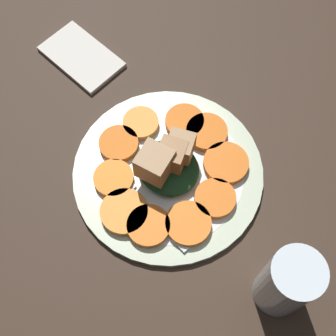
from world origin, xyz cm
name	(u,v)px	position (x,y,z in cm)	size (l,w,h in cm)	color
table_slab	(168,177)	(0.00, 0.00, 1.00)	(120.00, 120.00, 2.00)	#38281E
plate	(168,172)	(0.00, 0.00, 2.52)	(28.13, 28.13, 1.05)	beige
carrot_slice_0	(188,224)	(7.73, -4.09, 3.63)	(6.46, 6.46, 1.07)	orange
carrot_slice_1	(215,198)	(7.99, 1.29, 3.63)	(5.92, 5.92, 1.07)	orange
carrot_slice_2	(226,163)	(5.51, 6.57, 3.63)	(6.69, 6.69, 1.07)	orange
carrot_slice_3	(209,134)	(0.43, 8.55, 3.63)	(6.31, 6.31, 1.07)	orange
carrot_slice_4	(184,122)	(-3.69, 7.61, 3.63)	(5.97, 5.97, 1.07)	#D66115
carrot_slice_5	(141,123)	(-8.39, 2.82, 3.63)	(5.54, 5.54, 1.07)	orange
carrot_slice_6	(119,144)	(-8.29, -1.99, 3.63)	(5.96, 5.96, 1.07)	#D55F13
carrot_slice_7	(114,178)	(-4.74, -6.47, 3.63)	(5.84, 5.84, 1.07)	orange
carrot_slice_8	(124,212)	(-0.03, -8.99, 3.63)	(6.76, 6.76, 1.07)	orange
carrot_slice_9	(149,226)	(3.94, -8.11, 3.63)	(6.07, 6.07, 1.07)	orange
center_pile	(167,162)	(-0.13, 0.01, 5.83)	(9.46, 9.57, 6.68)	#1E4723
fork	(141,203)	(0.75, -6.31, 3.30)	(17.86, 2.89, 0.40)	silver
water_glass	(287,283)	(22.42, -2.70, 8.32)	(6.45, 6.45, 12.64)	silver
napkin	(81,57)	(-25.24, 5.57, 2.40)	(13.39, 8.03, 0.80)	silver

